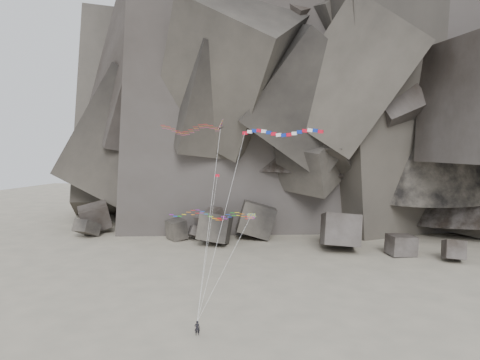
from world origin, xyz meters
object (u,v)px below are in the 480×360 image
(kite_flyer, at_px, (197,327))
(banner_kite, at_px, (281,133))
(delta_kite, at_px, (188,129))
(pennant_kite, at_px, (213,204))
(parafoil_kite, at_px, (207,214))

(kite_flyer, xyz_separation_m, banner_kite, (5.49, 14.83, 20.53))
(kite_flyer, bearing_deg, delta_kite, -85.11)
(kite_flyer, xyz_separation_m, pennant_kite, (-1.76, 9.38, 11.83))
(kite_flyer, distance_m, parafoil_kite, 15.45)
(kite_flyer, height_order, pennant_kite, pennant_kite)
(delta_kite, bearing_deg, pennant_kite, -49.40)
(banner_kite, height_order, parafoil_kite, banner_kite)
(pennant_kite, bearing_deg, parafoil_kite, 112.68)
(pennant_kite, bearing_deg, delta_kite, 117.60)
(delta_kite, relative_size, banner_kite, 1.07)
(banner_kite, height_order, pennant_kite, banner_kite)
(kite_flyer, xyz_separation_m, parafoil_kite, (-3.30, 11.19, 10.13))
(parafoil_kite, xyz_separation_m, pennant_kite, (1.54, -1.80, 1.70))
(banner_kite, distance_m, pennant_kite, 12.57)
(kite_flyer, distance_m, delta_kite, 27.37)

